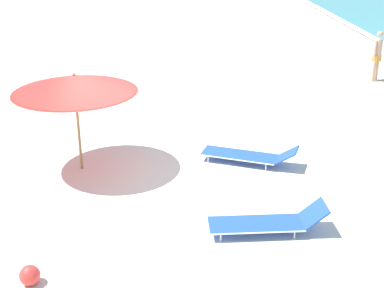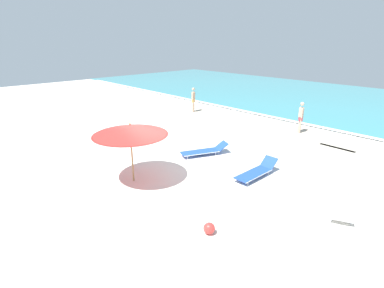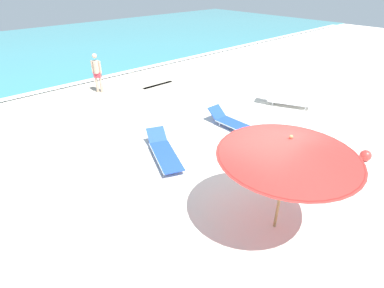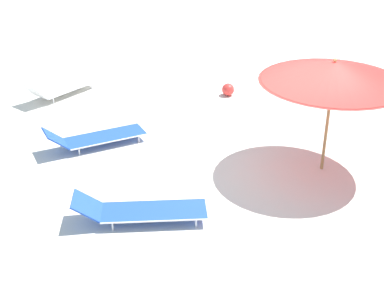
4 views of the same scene
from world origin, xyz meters
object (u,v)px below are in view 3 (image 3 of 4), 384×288
Objects in this scene: sun_lounger_under_umbrella at (284,100)px; beach_umbrella at (289,147)px; beachgoer_wading_adult at (97,71)px; beach_ball at (366,156)px; sun_lounger_beside_umbrella at (234,123)px; sun_lounger_near_water_left at (164,151)px.

beach_umbrella is at bearing -174.49° from sun_lounger_under_umbrella.
beachgoer_wading_adult is at bearing 101.08° from sun_lounger_under_umbrella.
beachgoer_wading_adult is 11.04m from beach_ball.
sun_lounger_under_umbrella is 4.42m from beach_ball.
sun_lounger_under_umbrella is 0.98× the size of sun_lounger_beside_umbrella.
sun_lounger_under_umbrella is at bearing 31.43° from beach_umbrella.
beach_ball is (4.22, -0.25, -1.85)m from beach_umbrella.
sun_lounger_under_umbrella is 3.18m from sun_lounger_beside_umbrella.
sun_lounger_under_umbrella is 8.28m from beachgoer_wading_adult.
sun_lounger_beside_umbrella is at bearing 19.75° from sun_lounger_near_water_left.
beach_ball is at bearing -3.39° from beach_umbrella.
beachgoer_wading_adult is at bearing 83.62° from beach_umbrella.
sun_lounger_near_water_left is (-3.01, 0.13, -0.01)m from sun_lounger_beside_umbrella.
beach_ball is (3.06, -10.57, -0.84)m from beachgoer_wading_adult.
sun_lounger_beside_umbrella is at bearing 154.03° from sun_lounger_under_umbrella.
beach_umbrella is 4.61m from beach_ball.
sun_lounger_under_umbrella is at bearing 64.55° from beach_ball.
beachgoer_wading_adult reaches higher than sun_lounger_under_umbrella.
beach_umbrella is 1.19× the size of sun_lounger_near_water_left.
sun_lounger_beside_umbrella reaches higher than sun_lounger_near_water_left.
beach_umbrella is 1.28× the size of sun_lounger_beside_umbrella.
beach_ball is (1.28, -3.99, -0.05)m from sun_lounger_beside_umbrella.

